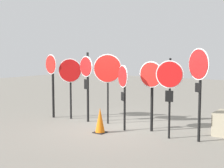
# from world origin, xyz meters

# --- Properties ---
(ground_plane) EXTENTS (40.00, 40.00, 0.00)m
(ground_plane) POSITION_xyz_m (0.00, 0.00, 0.00)
(ground_plane) COLOR gray
(stop_sign_0) EXTENTS (0.69, 0.21, 2.28)m
(stop_sign_0) POSITION_xyz_m (-2.67, -0.08, 1.59)
(stop_sign_0) COLOR black
(stop_sign_0) RESTS_ON ground
(stop_sign_1) EXTENTS (0.75, 0.42, 2.14)m
(stop_sign_1) POSITION_xyz_m (-1.97, 0.12, 1.57)
(stop_sign_1) COLOR black
(stop_sign_1) RESTS_ON ground
(stop_sign_2) EXTENTS (0.68, 0.22, 2.35)m
(stop_sign_2) POSITION_xyz_m (-1.20, 0.09, 1.59)
(stop_sign_2) COLOR black
(stop_sign_2) RESTS_ON ground
(stop_sign_3) EXTENTS (0.85, 0.43, 2.30)m
(stop_sign_3) POSITION_xyz_m (-0.44, 0.23, 1.73)
(stop_sign_3) COLOR black
(stop_sign_3) RESTS_ON ground
(stop_sign_4) EXTENTS (0.57, 0.39, 1.97)m
(stop_sign_4) POSITION_xyz_m (0.46, -0.23, 1.42)
(stop_sign_4) COLOR black
(stop_sign_4) RESTS_ON ground
(stop_sign_5) EXTENTS (0.77, 0.15, 2.09)m
(stop_sign_5) POSITION_xyz_m (1.20, 0.15, 1.45)
(stop_sign_5) COLOR black
(stop_sign_5) RESTS_ON ground
(stop_sign_6) EXTENTS (0.74, 0.19, 2.19)m
(stop_sign_6) POSITION_xyz_m (1.98, -0.30, 1.58)
(stop_sign_6) COLOR black
(stop_sign_6) RESTS_ON ground
(stop_sign_7) EXTENTS (0.70, 0.47, 2.45)m
(stop_sign_7) POSITION_xyz_m (2.72, -0.14, 1.77)
(stop_sign_7) COLOR black
(stop_sign_7) RESTS_ON ground
(traffic_cone_0) EXTENTS (0.34, 0.34, 0.74)m
(traffic_cone_0) POSITION_xyz_m (0.05, -0.84, 0.36)
(traffic_cone_0) COLOR black
(traffic_cone_0) RESTS_ON ground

